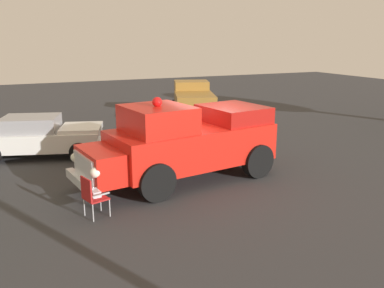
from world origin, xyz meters
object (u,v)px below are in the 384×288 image
at_px(vintage_fire_truck, 185,141).
at_px(lawn_chair_spare, 91,194).
at_px(classic_hot_rod, 42,136).
at_px(parked_pickup, 193,100).
at_px(lawn_chair_by_car, 262,149).

distance_m(vintage_fire_truck, lawn_chair_spare, 3.53).
bearing_deg(vintage_fire_truck, classic_hot_rod, -50.30).
height_order(classic_hot_rod, parked_pickup, parked_pickup).
bearing_deg(classic_hot_rod, lawn_chair_spare, 95.81).
relative_size(classic_hot_rod, parked_pickup, 0.92).
bearing_deg(lawn_chair_by_car, classic_hot_rod, -33.36).
bearing_deg(lawn_chair_by_car, parked_pickup, -98.91).
bearing_deg(lawn_chair_spare, parked_pickup, -125.25).
relative_size(parked_pickup, lawn_chair_spare, 5.02).
height_order(vintage_fire_truck, lawn_chair_by_car, vintage_fire_truck).
distance_m(parked_pickup, lawn_chair_spare, 12.61).
xyz_separation_m(classic_hot_rod, lawn_chair_by_car, (-6.55, 4.31, -0.16)).
relative_size(vintage_fire_truck, lawn_chair_by_car, 6.09).
bearing_deg(parked_pickup, vintage_fire_truck, 64.39).
distance_m(lawn_chair_by_car, lawn_chair_spare, 6.18).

